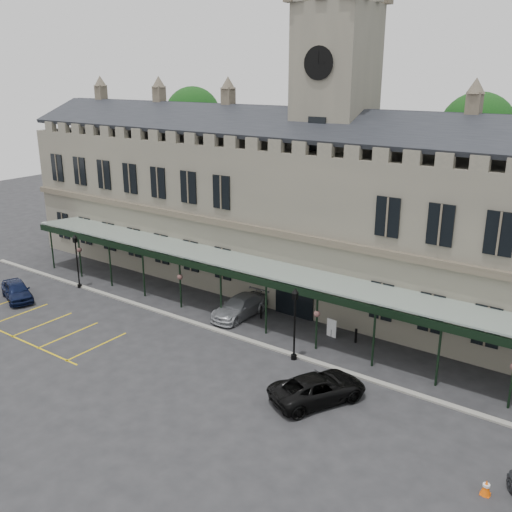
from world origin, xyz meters
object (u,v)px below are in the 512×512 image
Objects in this scene: lamp_post_mid at (295,318)px; clock_tower at (334,132)px; car_taxi at (240,307)px; traffic_cone at (486,487)px; car_left_a at (17,290)px; car_van at (318,388)px; station_building at (329,219)px; sign_board at (332,328)px; lamp_post_left at (77,256)px.

clock_tower is at bearing 108.23° from lamp_post_mid.
car_taxi is (-3.28, -7.48, -12.35)m from clock_tower.
clock_tower reaches higher than traffic_cone.
traffic_cone is 0.16× the size of car_left_a.
car_left_a is 18.24m from car_taxi.
traffic_cone is at bearing -165.02° from car_van.
station_building reaches higher than sign_board.
traffic_cone is at bearing -44.23° from station_building.
station_building is at bearing 108.37° from lamp_post_mid.
car_left_a is 27.01m from car_van.
car_left_a is (-36.58, 1.18, 0.41)m from traffic_cone.
lamp_post_mid is 4.82m from sign_board.
traffic_cone is 16.15m from sign_board.
sign_board is (-12.82, 9.82, 0.27)m from traffic_cone.
clock_tower is at bearing -31.32° from car_left_a.
lamp_post_mid is at bearing -58.31° from car_left_a.
station_building is 11.47× the size of car_taxi.
lamp_post_left is 0.90× the size of car_taxi.
lamp_post_mid is 3.71× the size of sign_board.
sign_board is (21.89, 4.04, -2.15)m from lamp_post_left.
sign_board is at bearing 84.71° from lamp_post_mid.
sign_board is 8.20m from car_van.
traffic_cone is (16.79, -16.44, -12.75)m from clock_tower.
lamp_post_mid reaches higher than sign_board.
station_building is at bearing -90.00° from clock_tower.
car_taxi is (14.63, 3.18, -2.02)m from lamp_post_left.
car_taxi is 0.95× the size of car_van.
car_left_a is at bearing 30.68° from car_van.
lamp_post_mid is (21.50, -0.21, 0.08)m from lamp_post_left.
lamp_post_mid is 0.88× the size of car_van.
lamp_post_left is 21.50m from lamp_post_mid.
car_left_a is at bearing -112.12° from lamp_post_left.
car_van is (3.62, -3.29, -2.10)m from lamp_post_mid.
car_left_a is (-19.79, -15.25, -12.34)m from clock_tower.
car_left_a reaches higher than car_van.
lamp_post_left is at bearing -161.42° from sign_board.
car_van is at bearing -66.62° from car_left_a.
lamp_post_left is 3.60× the size of sign_board.
clock_tower is 5.29× the size of lamp_post_left.
car_taxi is at bearing 153.71° from lamp_post_mid.
car_taxi is at bearing 155.95° from traffic_cone.
lamp_post_mid is at bearing -71.77° from clock_tower.
clock_tower is 4.50× the size of car_van.
sign_board is at bearing -58.67° from station_building.
lamp_post_mid reaches higher than lamp_post_left.
sign_board is (3.97, -6.61, -12.48)m from clock_tower.
station_building reaches higher than lamp_post_mid.
traffic_cone is at bearing -9.45° from lamp_post_left.
car_left_a is (-1.87, -4.60, -2.01)m from lamp_post_left.
clock_tower is 20.12m from car_van.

